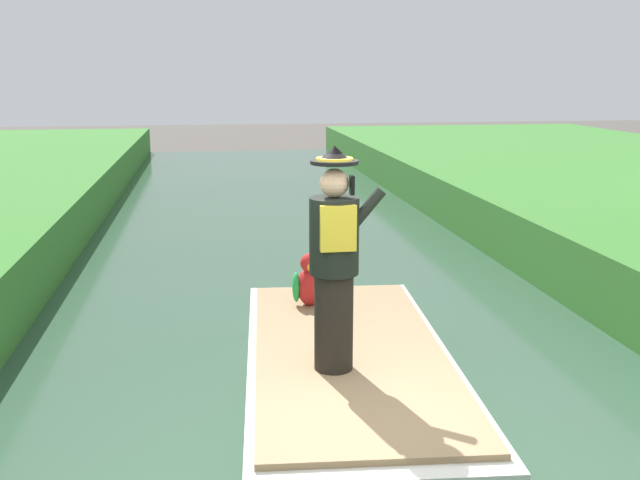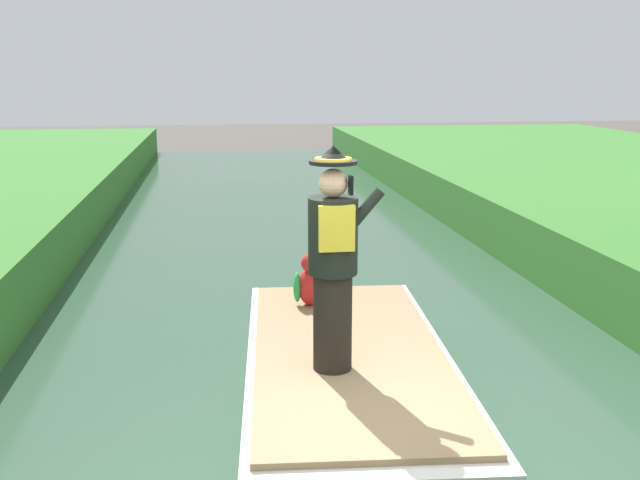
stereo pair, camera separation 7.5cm
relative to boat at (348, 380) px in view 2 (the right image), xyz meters
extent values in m
cube|color=silver|center=(0.00, 0.00, -0.02)|extent=(2.09, 4.32, 0.56)
cube|color=#997A56|center=(0.00, 0.00, 0.28)|extent=(1.93, 3.97, 0.05)
cylinder|color=black|center=(-0.21, -0.42, 0.72)|extent=(0.32, 0.32, 0.82)
cylinder|color=black|center=(-0.21, -0.42, 1.44)|extent=(0.40, 0.40, 0.62)
cube|color=gold|center=(-0.21, -0.61, 1.54)|extent=(0.28, 0.06, 0.36)
sphere|color=#DBA884|center=(-0.21, -0.42, 1.86)|extent=(0.23, 0.23, 0.23)
cylinder|color=black|center=(-0.21, -0.42, 2.03)|extent=(0.38, 0.38, 0.03)
cone|color=black|center=(-0.21, -0.42, 2.10)|extent=(0.26, 0.26, 0.12)
cylinder|color=gold|center=(-0.21, -0.42, 2.05)|extent=(0.29, 0.29, 0.02)
cylinder|color=black|center=(0.01, -0.46, 1.62)|extent=(0.38, 0.09, 0.43)
cube|color=black|center=(-0.08, -0.48, 1.85)|extent=(0.03, 0.08, 0.15)
ellipsoid|color=red|center=(-0.18, 1.29, 0.51)|extent=(0.26, 0.32, 0.40)
sphere|color=red|center=(-0.18, 1.25, 0.78)|extent=(0.20, 0.20, 0.20)
cone|color=yellow|center=(-0.18, 1.15, 0.77)|extent=(0.09, 0.09, 0.09)
ellipsoid|color=green|center=(-0.32, 1.29, 0.51)|extent=(0.08, 0.20, 0.32)
ellipsoid|color=green|center=(-0.04, 1.29, 0.51)|extent=(0.08, 0.20, 0.32)
camera|label=1|loc=(-1.17, -6.06, 2.72)|focal=41.19mm
camera|label=2|loc=(-1.10, -6.07, 2.72)|focal=41.19mm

